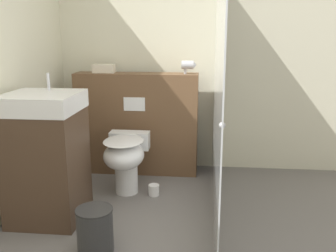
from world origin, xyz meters
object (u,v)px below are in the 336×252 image
toilet (125,157)px  hair_drier (189,65)px  sink_vanity (46,157)px  waste_bin (95,230)px

toilet → hair_drier: bearing=46.1°
sink_vanity → hair_drier: bearing=45.5°
waste_bin → sink_vanity: bearing=138.7°
waste_bin → hair_drier: bearing=70.1°
sink_vanity → toilet: bearing=45.0°
waste_bin → toilet: bearing=89.5°
toilet → hair_drier: (0.55, 0.57, 0.80)m
toilet → waste_bin: size_ratio=1.82×
hair_drier → waste_bin: bearing=-109.9°
toilet → waste_bin: bearing=-90.5°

